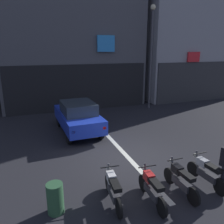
{
  "coord_description": "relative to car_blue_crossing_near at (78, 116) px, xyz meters",
  "views": [
    {
      "loc": [
        -3.45,
        -7.46,
        4.22
      ],
      "look_at": [
        0.01,
        2.0,
        1.4
      ],
      "focal_mm": 36.29,
      "sensor_mm": 36.0,
      "label": 1
    }
  ],
  "objects": [
    {
      "name": "street_lamp",
      "position": [
        5.96,
        3.27,
        3.39
      ],
      "size": [
        0.36,
        0.36,
        7.05
      ],
      "color": "#47474C",
      "rests_on": "ground"
    },
    {
      "name": "ground_plane",
      "position": [
        1.27,
        -3.6,
        -0.89
      ],
      "size": [
        120.0,
        120.0,
        0.0
      ],
      "primitive_type": "plane",
      "color": "#232328"
    },
    {
      "name": "lane_centre_line",
      "position": [
        1.27,
        2.4,
        -0.88
      ],
      "size": [
        0.2,
        18.0,
        0.01
      ],
      "primitive_type": "cube",
      "color": "silver",
      "rests_on": "ground"
    },
    {
      "name": "car_blue_crossing_near",
      "position": [
        0.0,
        0.0,
        0.0
      ],
      "size": [
        1.92,
        4.17,
        1.64
      ],
      "color": "black",
      "rests_on": "ground"
    },
    {
      "name": "trash_bin",
      "position": [
        -1.83,
        -5.75,
        -0.46
      ],
      "size": [
        0.44,
        0.44,
        0.85
      ],
      "primitive_type": "cylinder",
      "color": "#2D5938",
      "rests_on": "ground"
    },
    {
      "name": "building_far_right",
      "position": [
        11.15,
        8.85,
        5.28
      ],
      "size": [
        8.65,
        10.0,
        12.35
      ],
      "color": "#9E9EA3",
      "rests_on": "ground"
    },
    {
      "name": "motorcycle_silver_row_right_mid",
      "position": [
        2.82,
        -6.09,
        -0.43
      ],
      "size": [
        0.55,
        1.67,
        0.98
      ],
      "color": "black",
      "rests_on": "ground"
    },
    {
      "name": "motorcycle_black_row_centre",
      "position": [
        1.79,
        -6.17,
        -0.43
      ],
      "size": [
        0.55,
        1.67,
        0.98
      ],
      "color": "black",
      "rests_on": "ground"
    },
    {
      "name": "motorcycle_white_row_leftmost",
      "position": [
        -0.27,
        -5.9,
        -0.43
      ],
      "size": [
        0.55,
        1.67,
        0.98
      ],
      "color": "black",
      "rests_on": "ground"
    },
    {
      "name": "motorcycle_red_row_left_mid",
      "position": [
        0.76,
        -6.25,
        -0.43
      ],
      "size": [
        0.55,
        1.67,
        0.98
      ],
      "color": "black",
      "rests_on": "ground"
    }
  ]
}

